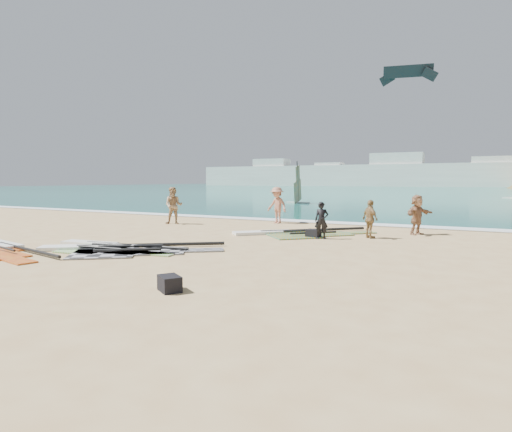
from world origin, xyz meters
The scene contains 17 objects.
ground centered at (0.00, 0.00, 0.00)m, with size 300.00×300.00×0.00m, color tan.
sea centered at (0.00, 132.00, 0.00)m, with size 300.00×240.00×0.06m, color #0D5D58.
surf_line centered at (0.00, 12.30, 0.00)m, with size 300.00×1.20×0.04m, color white.
far_town centered at (-15.72, 150.00, 4.49)m, with size 160.00×8.00×12.00m.
rig_grey centered at (-3.17, 0.07, 0.05)m, with size 5.90×4.64×0.20m.
rig_green centered at (-3.89, 0.21, 0.05)m, with size 5.19×2.26×0.20m.
rig_orange centered at (0.42, 6.86, 0.05)m, with size 5.56×5.01×0.20m.
rig_red centered at (-6.56, -1.76, 0.05)m, with size 5.34×2.61×0.20m.
gear_bag_near centered at (1.52, 6.19, 0.18)m, with size 0.55×0.40×0.35m, color black.
gear_bag_far centered at (1.77, -3.19, 0.17)m, with size 0.55×0.39×0.33m, color black.
person_wetsuit centered at (1.92, 6.03, 0.75)m, with size 0.54×0.36×1.49m, color black.
beachgoer_left centered at (-7.01, 7.88, 0.99)m, with size 0.97×0.75×1.99m, color tan.
beachgoer_mid centered at (-2.31, 10.87, 0.99)m, with size 1.28×0.74×1.98m, color #B37259.
beachgoer_back centered at (3.59, 7.13, 0.78)m, with size 0.92×0.38×1.56m, color #9B7948.
beachgoer_right centered at (5.10, 9.29, 0.87)m, with size 1.61×0.51×1.74m, color #9A6B49.
windsurfer_left centered at (-8.78, 29.56, 1.25)m, with size 2.39×2.84×4.25m.
kitesurf_kite centered at (-1.56, 49.20, 16.22)m, with size 7.22×2.15×2.40m.
Camera 1 is at (7.55, -10.21, 2.35)m, focal length 30.00 mm.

